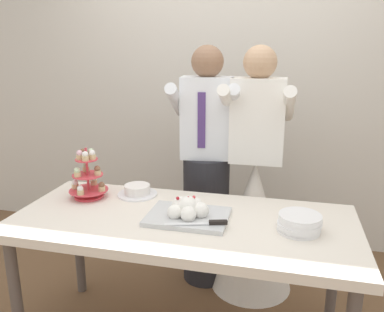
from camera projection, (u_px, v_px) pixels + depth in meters
The scene contains 8 objects.
rear_wall at pixel (228, 72), 3.24m from camera, with size 5.20×0.10×2.90m, color beige.
dessert_table at pixel (183, 231), 2.08m from camera, with size 1.80×0.80×0.78m.
cupcake_stand at pixel (88, 177), 2.32m from camera, with size 0.23×0.23×0.31m.
main_cake_tray at pixel (188, 212), 2.04m from camera, with size 0.43×0.31×0.12m.
plate_stack at pixel (299, 223), 1.90m from camera, with size 0.21×0.21×0.09m.
round_cake at pixel (137, 191), 2.38m from camera, with size 0.24×0.24×0.06m.
person_groom at pixel (206, 181), 2.73m from camera, with size 0.51×0.54×1.66m.
person_bride at pixel (254, 209), 2.67m from camera, with size 0.56×0.56×1.66m.
Camera 1 is at (0.50, -1.84, 1.64)m, focal length 36.79 mm.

